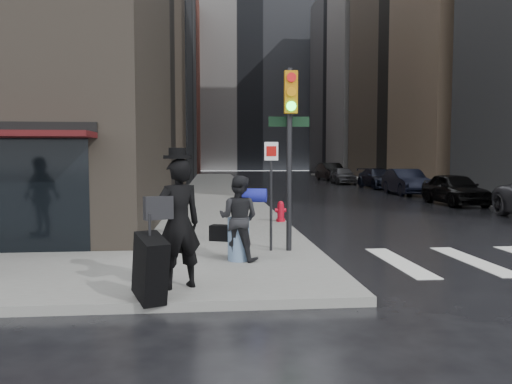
% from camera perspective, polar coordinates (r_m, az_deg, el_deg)
% --- Properties ---
extents(ground, '(140.00, 140.00, 0.00)m').
position_cam_1_polar(ground, '(9.22, -2.60, -9.71)').
color(ground, black).
rests_on(ground, ground).
extents(sidewalk_left, '(4.00, 50.00, 0.15)m').
position_cam_1_polar(sidewalk_left, '(36.01, -4.55, 0.63)').
color(sidewalk_left, slate).
rests_on(sidewalk_left, ground).
extents(sidewalk_right, '(3.00, 50.00, 0.15)m').
position_cam_1_polar(sidewalk_right, '(38.60, 15.92, 0.71)').
color(sidewalk_right, slate).
rests_on(sidewalk_right, ground).
extents(bldg_left_far, '(22.00, 20.00, 26.00)m').
position_cam_1_polar(bldg_left_far, '(72.87, -15.47, 12.39)').
color(bldg_left_far, '#57261D').
rests_on(bldg_left_far, ground).
extents(bldg_right_far, '(22.00, 20.00, 25.00)m').
position_cam_1_polar(bldg_right_far, '(72.70, 16.52, 11.99)').
color(bldg_right_far, gray).
rests_on(bldg_right_far, ground).
extents(bldg_distant, '(40.00, 12.00, 32.00)m').
position_cam_1_polar(bldg_distant, '(88.27, -1.00, 13.00)').
color(bldg_distant, gray).
rests_on(bldg_distant, ground).
extents(man_overcoat, '(1.10, 1.48, 2.22)m').
position_cam_1_polar(man_overcoat, '(7.69, -9.51, -4.30)').
color(man_overcoat, black).
rests_on(man_overcoat, ground).
extents(man_jeans, '(1.16, 0.97, 1.68)m').
position_cam_1_polar(man_jeans, '(9.82, -2.03, -2.98)').
color(man_jeans, black).
rests_on(man_jeans, ground).
extents(traffic_light, '(0.98, 0.46, 3.93)m').
position_cam_1_polar(traffic_light, '(10.73, 3.71, 6.68)').
color(traffic_light, black).
rests_on(traffic_light, ground).
extents(fire_hydrant, '(0.36, 0.29, 0.65)m').
position_cam_1_polar(fire_hydrant, '(15.80, 2.84, -2.34)').
color(fire_hydrant, '#B40B1D').
rests_on(fire_hydrant, ground).
extents(parked_car_1, '(1.84, 4.34, 1.46)m').
position_cam_1_polar(parked_car_1, '(24.59, 21.74, 0.33)').
color(parked_car_1, black).
rests_on(parked_car_1, ground).
extents(parked_car_2, '(1.80, 4.63, 1.50)m').
position_cam_1_polar(parked_car_2, '(30.22, 16.78, 1.11)').
color(parked_car_2, black).
rests_on(parked_car_2, ground).
extents(parked_car_3, '(2.11, 4.88, 1.40)m').
position_cam_1_polar(parked_car_3, '(36.12, 13.85, 1.53)').
color(parked_car_3, black).
rests_on(parked_car_3, ground).
extents(parked_car_4, '(1.86, 4.20, 1.40)m').
position_cam_1_polar(parked_car_4, '(41.69, 9.89, 1.90)').
color(parked_car_4, '#494A4E').
rests_on(parked_car_4, ground).
extents(parked_car_5, '(2.09, 5.12, 1.65)m').
position_cam_1_polar(parked_car_5, '(47.73, 8.56, 2.32)').
color(parked_car_5, black).
rests_on(parked_car_5, ground).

